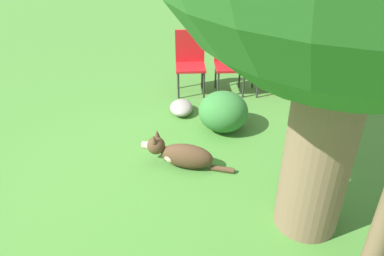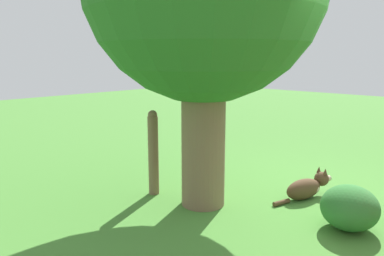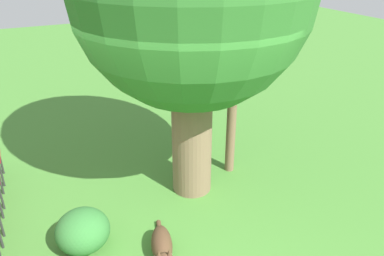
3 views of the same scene
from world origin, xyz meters
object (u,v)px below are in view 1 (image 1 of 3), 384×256
(red_chair_0, at_px, (190,59))
(red_chair_4, at_px, (346,57))
(red_chair_1, at_px, (229,58))
(dog, at_px, (180,154))
(fence_post, at_px, (380,237))
(red_chair_3, at_px, (307,58))
(red_chair_2, at_px, (269,58))

(red_chair_0, relative_size, red_chair_4, 1.00)
(red_chair_0, distance_m, red_chair_1, 0.59)
(dog, height_order, red_chair_4, red_chair_4)
(fence_post, height_order, red_chair_3, fence_post)
(dog, xyz_separation_m, red_chair_4, (-1.90, 2.56, 0.37))
(fence_post, relative_size, red_chair_4, 1.28)
(red_chair_0, bearing_deg, dog, -6.00)
(red_chair_4, bearing_deg, fence_post, -19.42)
(red_chair_3, height_order, red_chair_4, same)
(dog, distance_m, fence_post, 2.18)
(red_chair_3, relative_size, red_chair_4, 1.00)
(red_chair_0, height_order, red_chair_3, same)
(red_chair_0, xyz_separation_m, red_chair_1, (0.01, 0.59, 0.00))
(red_chair_1, relative_size, red_chair_2, 1.00)
(red_chair_2, bearing_deg, dog, -35.91)
(red_chair_2, bearing_deg, red_chair_0, -91.63)
(red_chair_0, bearing_deg, red_chair_2, 88.37)
(red_chair_1, bearing_deg, dog, -22.39)
(dog, xyz_separation_m, red_chair_1, (-1.94, 0.78, 0.37))
(red_chair_1, bearing_deg, red_chair_4, 88.37)
(dog, bearing_deg, red_chair_1, -95.91)
(red_chair_2, xyz_separation_m, red_chair_4, (0.03, 1.18, 0.00))
(red_chair_0, xyz_separation_m, red_chair_3, (0.04, 1.77, 0.00))
(dog, xyz_separation_m, red_chair_2, (-1.93, 1.37, 0.37))
(fence_post, relative_size, red_chair_3, 1.28)
(dog, bearing_deg, fence_post, 144.61)
(red_chair_2, relative_size, red_chair_3, 1.00)
(red_chair_0, height_order, red_chair_4, same)
(fence_post, bearing_deg, dog, -141.45)
(fence_post, height_order, red_chair_1, fence_post)
(dog, height_order, red_chair_3, red_chair_3)
(red_chair_0, relative_size, red_chair_1, 1.00)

